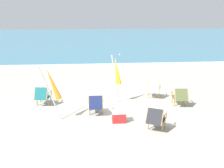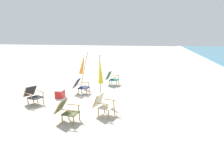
# 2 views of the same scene
# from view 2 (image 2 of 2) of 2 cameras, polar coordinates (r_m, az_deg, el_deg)

# --- Properties ---
(ground_plane) EXTENTS (80.00, 80.00, 0.00)m
(ground_plane) POSITION_cam_2_polar(r_m,az_deg,el_deg) (10.81, -8.77, -3.22)
(ground_plane) COLOR #B7AF9E
(beach_chair_back_right) EXTENTS (0.87, 0.95, 0.77)m
(beach_chair_back_right) POSITION_cam_2_polar(r_m,az_deg,el_deg) (10.09, -19.97, -2.63)
(beach_chair_back_right) COLOR #28282D
(beach_chair_back_right) RESTS_ON ground
(beach_chair_front_right) EXTENTS (0.60, 0.78, 0.77)m
(beach_chair_front_right) POSITION_cam_2_polar(r_m,az_deg,el_deg) (11.16, -8.25, -0.44)
(beach_chair_front_right) COLOR #19234C
(beach_chair_front_right) RESTS_ON ground
(beach_chair_mid_center) EXTENTS (0.66, 0.84, 0.77)m
(beach_chair_mid_center) POSITION_cam_2_polar(r_m,az_deg,el_deg) (7.83, -11.88, -6.66)
(beach_chair_mid_center) COLOR #515B33
(beach_chair_mid_center) RESTS_ON ground
(beach_chair_back_left) EXTENTS (0.75, 0.83, 0.81)m
(beach_chair_back_left) POSITION_cam_2_polar(r_m,az_deg,el_deg) (8.26, -2.42, -5.23)
(beach_chair_back_left) COLOR beige
(beach_chair_back_left) RESTS_ON ground
(beach_chair_front_left) EXTENTS (0.67, 0.80, 0.80)m
(beach_chair_front_left) POSITION_cam_2_polar(r_m,az_deg,el_deg) (12.91, -0.12, 1.63)
(beach_chair_front_left) COLOR #196066
(beach_chair_front_left) RESTS_ON ground
(umbrella_furled_yellow) EXTENTS (0.49, 0.36, 2.10)m
(umbrella_furled_yellow) POSITION_cam_2_polar(r_m,az_deg,el_deg) (9.75, -3.09, 3.39)
(umbrella_furled_yellow) COLOR #B7B2A8
(umbrella_furled_yellow) RESTS_ON ground
(umbrella_furled_orange) EXTENTS (0.84, 0.41, 1.99)m
(umbrella_furled_orange) POSITION_cam_2_polar(r_m,az_deg,el_deg) (12.49, -7.62, 5.18)
(umbrella_furled_orange) COLOR #B7B2A8
(umbrella_furled_orange) RESTS_ON ground
(cooler_box) EXTENTS (0.49, 0.35, 0.40)m
(cooler_box) POSITION_cam_2_polar(r_m,az_deg,el_deg) (10.77, -13.43, -2.38)
(cooler_box) COLOR red
(cooler_box) RESTS_ON ground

